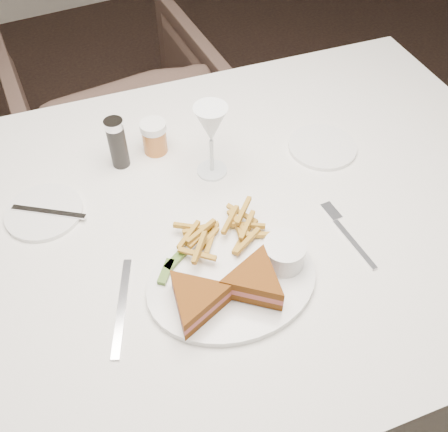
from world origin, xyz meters
TOP-DOWN VIEW (x-y plane):
  - ground at (0.00, 0.00)m, footprint 5.00×5.00m
  - table at (-0.20, -0.10)m, footprint 1.61×1.17m
  - chair_far at (-0.16, 0.84)m, footprint 0.72×0.68m
  - table_setting at (-0.22, -0.17)m, footprint 0.80×0.63m

SIDE VIEW (x-z plane):
  - ground at x=0.00m, z-range 0.00..0.00m
  - chair_far at x=-0.16m, z-range 0.00..0.72m
  - table at x=-0.20m, z-range 0.00..0.75m
  - table_setting at x=-0.22m, z-range 0.70..0.88m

